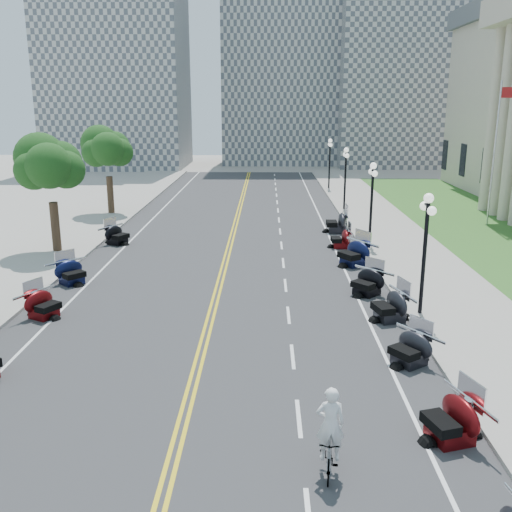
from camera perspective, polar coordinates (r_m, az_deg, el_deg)
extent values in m
plane|color=gray|center=(20.16, -5.58, -9.91)|extent=(160.00, 160.00, 0.00)
cube|color=#333335|center=(29.49, -3.38, -1.71)|extent=(16.00, 90.00, 0.01)
cube|color=yellow|center=(29.50, -3.62, -1.70)|extent=(0.12, 90.00, 0.00)
cube|color=yellow|center=(29.48, -3.15, -1.70)|extent=(0.12, 90.00, 0.00)
cube|color=white|center=(29.69, 9.03, -1.75)|extent=(0.12, 90.00, 0.00)
cube|color=white|center=(30.66, -15.40, -1.58)|extent=(0.12, 90.00, 0.00)
cube|color=white|center=(16.51, 4.30, -15.84)|extent=(0.12, 2.00, 0.00)
cube|color=white|center=(20.05, 3.68, -9.98)|extent=(0.12, 2.00, 0.00)
cube|color=white|center=(23.73, 3.26, -5.90)|extent=(0.12, 2.00, 0.00)
cube|color=white|center=(27.51, 2.97, -2.93)|extent=(0.12, 2.00, 0.00)
cube|color=white|center=(31.33, 2.74, -0.68)|extent=(0.12, 2.00, 0.00)
cube|color=white|center=(35.20, 2.57, 1.07)|extent=(0.12, 2.00, 0.00)
cube|color=white|center=(39.09, 2.42, 2.48)|extent=(0.12, 2.00, 0.00)
cube|color=white|center=(43.01, 2.31, 3.63)|extent=(0.12, 2.00, 0.00)
cube|color=white|center=(46.94, 2.21, 4.59)|extent=(0.12, 2.00, 0.00)
cube|color=white|center=(50.87, 2.13, 5.40)|extent=(0.12, 2.00, 0.00)
cube|color=white|center=(54.82, 2.06, 6.10)|extent=(0.12, 2.00, 0.00)
cube|color=white|center=(58.78, 2.00, 6.70)|extent=(0.12, 2.00, 0.00)
cube|color=white|center=(62.74, 1.95, 7.23)|extent=(0.12, 2.00, 0.00)
cube|color=white|center=(66.70, 1.90, 7.69)|extent=(0.12, 2.00, 0.00)
cube|color=white|center=(70.67, 1.86, 8.10)|extent=(0.12, 2.00, 0.00)
cube|color=#9E9991|center=(30.51, 16.69, -1.63)|extent=(5.00, 90.00, 0.15)
cube|color=#9E9991|center=(32.04, -22.46, -1.36)|extent=(5.00, 90.00, 0.15)
cube|color=#356023|center=(40.12, 23.37, 1.63)|extent=(9.00, 60.00, 0.10)
cube|color=gray|center=(82.81, -13.74, 17.71)|extent=(18.00, 14.00, 26.00)
cube|color=gray|center=(86.43, 2.37, 19.30)|extent=(16.00, 12.00, 30.00)
cube|color=gray|center=(85.50, 15.05, 16.19)|extent=(20.00, 14.00, 22.00)
imported|color=#A51414|center=(14.30, 7.32, -19.00)|extent=(0.67, 1.69, 0.99)
imported|color=white|center=(13.56, 7.52, -14.00)|extent=(0.68, 0.44, 1.86)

